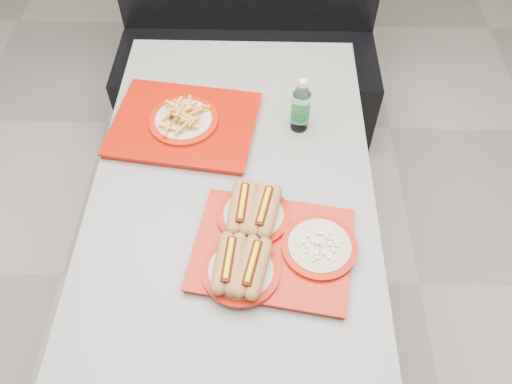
{
  "coord_description": "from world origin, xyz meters",
  "views": [
    {
      "loc": [
        0.1,
        -1.03,
        2.01
      ],
      "look_at": [
        0.08,
        -0.14,
        0.83
      ],
      "focal_mm": 35.0,
      "sensor_mm": 36.0,
      "label": 1
    }
  ],
  "objects_px": {
    "booth_bench": "(247,52)",
    "tray_near": "(266,243)",
    "diner_table": "(235,202)",
    "tray_far": "(184,122)",
    "water_bottle": "(301,108)"
  },
  "relations": [
    {
      "from": "water_bottle",
      "to": "tray_far",
      "type": "bearing_deg",
      "value": -177.86
    },
    {
      "from": "tray_near",
      "to": "booth_bench",
      "type": "bearing_deg",
      "value": 94.56
    },
    {
      "from": "tray_far",
      "to": "water_bottle",
      "type": "bearing_deg",
      "value": 2.14
    },
    {
      "from": "tray_far",
      "to": "water_bottle",
      "type": "distance_m",
      "value": 0.41
    },
    {
      "from": "water_bottle",
      "to": "diner_table",
      "type": "bearing_deg",
      "value": -135.45
    },
    {
      "from": "diner_table",
      "to": "tray_near",
      "type": "bearing_deg",
      "value": -69.09
    },
    {
      "from": "tray_far",
      "to": "water_bottle",
      "type": "xyz_separation_m",
      "value": [
        0.4,
        0.02,
        0.06
      ]
    },
    {
      "from": "diner_table",
      "to": "tray_far",
      "type": "distance_m",
      "value": 0.33
    },
    {
      "from": "booth_bench",
      "to": "tray_far",
      "type": "relative_size",
      "value": 2.51
    },
    {
      "from": "tray_far",
      "to": "booth_bench",
      "type": "bearing_deg",
      "value": 78.44
    },
    {
      "from": "tray_near",
      "to": "tray_far",
      "type": "distance_m",
      "value": 0.57
    },
    {
      "from": "diner_table",
      "to": "tray_near",
      "type": "xyz_separation_m",
      "value": [
        0.11,
        -0.29,
        0.2
      ]
    },
    {
      "from": "diner_table",
      "to": "water_bottle",
      "type": "bearing_deg",
      "value": 44.55
    },
    {
      "from": "booth_bench",
      "to": "diner_table",
      "type": "bearing_deg",
      "value": -90.0
    },
    {
      "from": "booth_bench",
      "to": "tray_near",
      "type": "bearing_deg",
      "value": -85.44
    }
  ]
}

